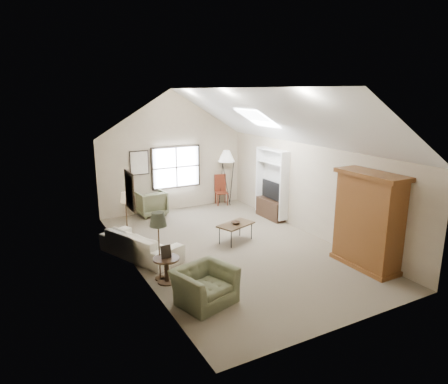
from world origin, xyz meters
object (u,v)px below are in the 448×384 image
coffee_table (236,233)px  side_table (167,270)px  armchair_far (151,203)px  side_chair (222,190)px  armchair_near (205,286)px  sofa (141,244)px  armoire (368,221)px

coffee_table → side_table: (-2.45, -1.33, 0.02)m
side_table → armchair_far: bearing=75.5°
side_table → side_chair: size_ratio=0.52×
armchair_far → side_chair: side_chair is taller
armchair_near → side_table: size_ratio=1.93×
armchair_near → sofa: bearing=82.6°
armchair_near → side_chair: side_chair is taller
armchair_far → sofa: bearing=64.1°
armoire → side_chair: armoire is taller
armchair_far → coffee_table: armchair_far is taller
armchair_near → armchair_far: 5.89m
sofa → armchair_far: (1.29, 3.10, 0.08)m
side_chair → side_table: bearing=-115.9°
armoire → side_table: size_ratio=4.01×
armoire → side_table: 4.60m
sofa → armchair_near: (0.42, -2.73, 0.02)m
side_chair → armoire: bearing=-72.2°
sofa → armchair_far: size_ratio=2.48×
armchair_far → side_table: bearing=72.2°
armoire → armchair_far: (-3.09, 6.10, -0.70)m
coffee_table → side_chair: side_chair is taller
armoire → side_table: (-4.31, 1.40, -0.83)m
sofa → side_chair: size_ratio=2.06×
side_table → side_chair: bearing=51.0°
armchair_near → coffee_table: 3.23m
sofa → armchair_near: 2.76m
armchair_near → armchair_far: size_ratio=1.20×
sofa → armchair_near: armchair_near is taller
armchair_near → armoire: bearing=-20.2°
armchair_near → side_chair: (3.46, 5.82, 0.19)m
sofa → side_table: 1.60m
sofa → side_chair: bearing=-74.6°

